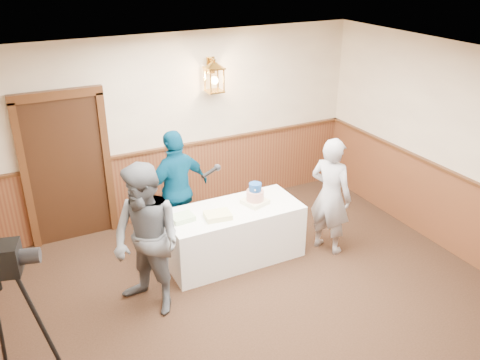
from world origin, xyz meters
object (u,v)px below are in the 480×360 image
object	(u,v)px
sheet_cake_yellow	(218,215)
sheet_cake_green	(182,218)
assistant_p	(177,190)
interviewer	(147,241)
tiered_cake	(255,196)
display_table	(233,234)
tv_camera_rig	(12,343)
baker	(330,196)

from	to	relation	value
sheet_cake_yellow	sheet_cake_green	size ratio (longest dim) A/B	1.17
sheet_cake_green	assistant_p	size ratio (longest dim) A/B	0.16
sheet_cake_yellow	interviewer	size ratio (longest dim) A/B	0.18
tiered_cake	interviewer	xyz separation A→B (m)	(-1.64, -0.51, 0.04)
display_table	tv_camera_rig	distance (m)	3.16
tiered_cake	sheet_cake_yellow	bearing A→B (deg)	-168.08
sheet_cake_yellow	baker	size ratio (longest dim) A/B	0.20
sheet_cake_green	interviewer	distance (m)	0.82
tiered_cake	tv_camera_rig	xyz separation A→B (m)	(-3.13, -1.40, -0.08)
interviewer	baker	distance (m)	2.59
display_table	assistant_p	bearing A→B (deg)	128.60
display_table	sheet_cake_green	xyz separation A→B (m)	(-0.70, 0.02, 0.41)
interviewer	tv_camera_rig	xyz separation A→B (m)	(-1.49, -0.89, -0.12)
baker	assistant_p	distance (m)	2.08
display_table	sheet_cake_yellow	world-z (taller)	sheet_cake_yellow
display_table	sheet_cake_green	size ratio (longest dim) A/B	6.47
display_table	assistant_p	size ratio (longest dim) A/B	1.05
tv_camera_rig	display_table	bearing A→B (deg)	41.06
tiered_cake	baker	distance (m)	1.02
sheet_cake_yellow	interviewer	xyz separation A→B (m)	(-1.03, -0.38, 0.12)
tv_camera_rig	assistant_p	bearing A→B (deg)	56.63
assistant_p	interviewer	bearing A→B (deg)	40.22
display_table	interviewer	distance (m)	1.50
display_table	sheet_cake_yellow	bearing A→B (deg)	-155.83
tiered_cake	interviewer	size ratio (longest dim) A/B	0.20
sheet_cake_yellow	tiered_cake	bearing A→B (deg)	11.92
assistant_p	tv_camera_rig	xyz separation A→B (m)	(-2.27, -2.06, -0.07)
display_table	baker	xyz separation A→B (m)	(1.27, -0.38, 0.45)
interviewer	tv_camera_rig	distance (m)	1.74
tiered_cake	baker	bearing A→B (deg)	-22.00
display_table	baker	world-z (taller)	baker
baker	assistant_p	world-z (taller)	assistant_p
display_table	sheet_cake_green	world-z (taller)	sheet_cake_green
display_table	tiered_cake	world-z (taller)	tiered_cake
sheet_cake_yellow	tv_camera_rig	distance (m)	2.82
display_table	interviewer	size ratio (longest dim) A/B	1.00
tiered_cake	sheet_cake_yellow	xyz separation A→B (m)	(-0.61, -0.13, -0.08)
interviewer	tv_camera_rig	world-z (taller)	interviewer
display_table	assistant_p	xyz separation A→B (m)	(-0.52, 0.66, 0.48)
assistant_p	tv_camera_rig	distance (m)	3.07
tiered_cake	baker	world-z (taller)	baker
sheet_cake_green	tv_camera_rig	world-z (taller)	tv_camera_rig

